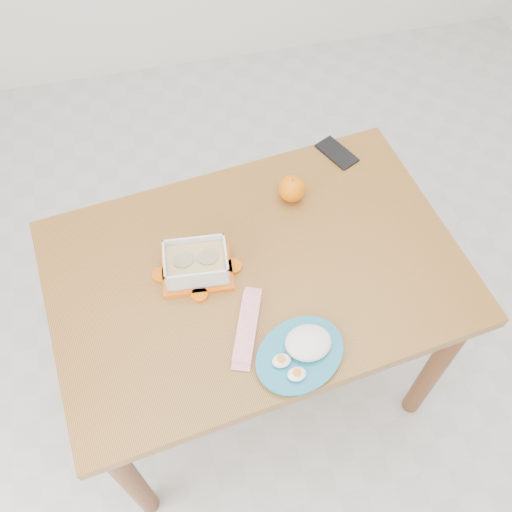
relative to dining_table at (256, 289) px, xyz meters
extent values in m
plane|color=#B7B7B2|center=(0.17, 0.10, -0.64)|extent=(3.50, 3.50, 0.00)
cube|color=olive|center=(0.00, 0.00, 0.09)|extent=(1.18, 0.86, 0.04)
cylinder|color=brown|center=(-0.45, -0.36, -0.28)|extent=(0.06, 0.06, 0.71)
cylinder|color=brown|center=(0.52, -0.24, -0.28)|extent=(0.06, 0.06, 0.71)
cylinder|color=brown|center=(-0.52, 0.24, -0.28)|extent=(0.06, 0.06, 0.71)
cylinder|color=brown|center=(0.45, 0.36, -0.28)|extent=(0.06, 0.06, 0.71)
cube|color=#E25A06|center=(-0.15, 0.03, 0.12)|extent=(0.20, 0.16, 0.01)
cube|color=silver|center=(-0.15, 0.03, 0.16)|extent=(0.17, 0.13, 0.07)
cube|color=tan|center=(-0.15, 0.03, 0.15)|extent=(0.16, 0.12, 0.04)
cylinder|color=#9D8B67|center=(-0.19, 0.03, 0.17)|extent=(0.06, 0.06, 0.02)
cylinder|color=#9D8B67|center=(-0.12, 0.02, 0.17)|extent=(0.06, 0.06, 0.02)
sphere|color=orange|center=(0.15, 0.21, 0.15)|extent=(0.08, 0.08, 0.08)
cylinder|color=#186C87|center=(0.05, -0.27, 0.12)|extent=(0.31, 0.31, 0.01)
ellipsoid|color=white|center=(0.07, -0.25, 0.15)|extent=(0.15, 0.14, 0.05)
ellipsoid|color=white|center=(0.00, -0.28, 0.14)|extent=(0.06, 0.05, 0.02)
ellipsoid|color=white|center=(0.02, -0.32, 0.14)|extent=(0.06, 0.05, 0.02)
cube|color=red|center=(-0.06, -0.17, 0.12)|extent=(0.11, 0.19, 0.02)
cube|color=black|center=(0.34, 0.35, 0.11)|extent=(0.12, 0.15, 0.01)
camera|label=1|loc=(-0.18, -0.79, 1.40)|focal=40.00mm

